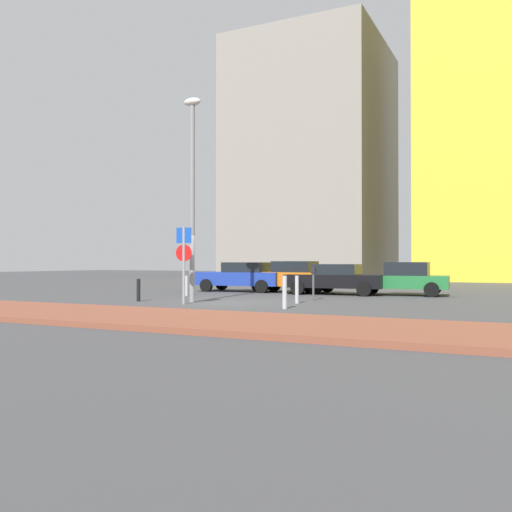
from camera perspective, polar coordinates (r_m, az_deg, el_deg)
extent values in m
plane|color=#424244|center=(20.32, -3.32, -4.87)|extent=(120.00, 120.00, 0.00)
cube|color=brown|center=(15.23, -14.93, -6.01)|extent=(40.00, 3.96, 0.14)
cube|color=#1E389E|center=(27.76, -1.61, -2.37)|extent=(4.53, 2.04, 0.67)
cube|color=black|center=(27.62, -1.01, -1.18)|extent=(2.17, 1.75, 0.49)
cylinder|color=black|center=(27.63, -5.21, -3.07)|extent=(0.65, 0.26, 0.64)
cylinder|color=black|center=(29.21, -3.60, -2.94)|extent=(0.65, 0.26, 0.64)
cylinder|color=black|center=(26.37, 0.60, -3.19)|extent=(0.65, 0.26, 0.64)
cylinder|color=black|center=(28.02, 1.94, -3.04)|extent=(0.65, 0.26, 0.64)
cube|color=orange|center=(26.93, 3.86, -2.41)|extent=(4.42, 1.73, 0.68)
cube|color=black|center=(26.87, 4.08, -1.12)|extent=(1.95, 1.56, 0.54)
cylinder|color=black|center=(26.82, 0.23, -3.15)|extent=(0.64, 0.23, 0.64)
cylinder|color=black|center=(28.31, 1.74, -3.01)|extent=(0.64, 0.23, 0.64)
cylinder|color=black|center=(25.61, 6.21, -3.26)|extent=(0.64, 0.23, 0.64)
cylinder|color=black|center=(27.17, 7.46, -3.11)|extent=(0.64, 0.23, 0.64)
cube|color=black|center=(25.48, 8.25, -2.61)|extent=(4.57, 1.99, 0.59)
cube|color=black|center=(25.44, 8.48, -1.39)|extent=(2.04, 1.72, 0.49)
cylinder|color=black|center=(25.09, 4.36, -3.32)|extent=(0.65, 0.25, 0.64)
cylinder|color=black|center=(26.77, 5.57, -3.15)|extent=(0.65, 0.25, 0.64)
cylinder|color=black|center=(24.29, 11.19, -3.40)|extent=(0.65, 0.25, 0.64)
cylinder|color=black|center=(26.01, 11.99, -3.21)|extent=(0.65, 0.25, 0.64)
cube|color=#237238|center=(25.49, 14.75, -2.61)|extent=(4.34, 2.07, 0.57)
cube|color=black|center=(25.44, 15.50, -1.30)|extent=(1.97, 1.75, 0.60)
cylinder|color=black|center=(24.86, 11.22, -3.34)|extent=(0.66, 0.27, 0.64)
cylinder|color=black|center=(26.58, 11.90, -3.16)|extent=(0.66, 0.27, 0.64)
cylinder|color=black|center=(24.50, 17.84, -3.36)|extent=(0.66, 0.27, 0.64)
cylinder|color=black|center=(26.25, 18.09, -3.17)|extent=(0.66, 0.27, 0.64)
cylinder|color=gray|center=(19.57, -7.54, -0.99)|extent=(0.10, 0.10, 2.75)
cube|color=#1447B7|center=(19.59, -7.54, 2.15)|extent=(0.55, 0.15, 0.55)
cylinder|color=red|center=(19.57, -7.54, 0.31)|extent=(0.59, 0.15, 0.60)
cylinder|color=#4C4C51|center=(21.37, 6.00, -3.24)|extent=(0.08, 0.08, 1.05)
cube|color=black|center=(21.35, 6.00, -1.45)|extent=(0.18, 0.14, 0.28)
cylinder|color=gray|center=(20.75, -6.67, 5.44)|extent=(0.20, 0.20, 7.38)
ellipsoid|color=silver|center=(21.50, -6.66, 15.68)|extent=(0.70, 0.36, 0.30)
cylinder|color=#B7B7BC|center=(19.87, 4.29, -3.50)|extent=(0.13, 0.13, 1.01)
cylinder|color=#B7B7BC|center=(24.41, -7.29, -3.11)|extent=(0.18, 0.18, 0.89)
cylinder|color=#B7B7BC|center=(17.53, 3.00, -3.80)|extent=(0.15, 0.15, 1.06)
cylinder|color=black|center=(21.37, -12.16, -3.49)|extent=(0.14, 0.14, 0.86)
cube|color=gray|center=(57.43, 5.98, 9.70)|extent=(14.30, 15.18, 23.55)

